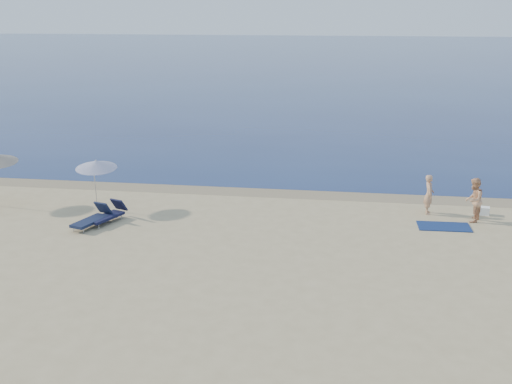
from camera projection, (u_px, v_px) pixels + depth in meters
sea at (350, 58)px, 105.59m from camera, size 240.00×160.00×0.01m
wet_sand_strip at (333, 195)px, 29.07m from camera, size 240.00×1.60×0.00m
person_left at (429, 194)px, 26.31m from camera, size 0.40×0.60×1.64m
person_right at (474, 200)px, 25.32m from camera, size 0.95×1.05×1.78m
beach_towel at (444, 226)px, 24.91m from camera, size 2.02×1.16×0.03m
white_bag at (484, 211)px, 26.31m from camera, size 0.44×0.39×0.33m
umbrella_near at (96, 165)px, 26.59m from camera, size 2.05×2.07×2.23m
lounger_left at (92, 219)px, 24.93m from camera, size 1.13×1.95×0.82m
lounger_right at (108, 215)px, 25.41m from camera, size 1.21×1.91×0.80m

